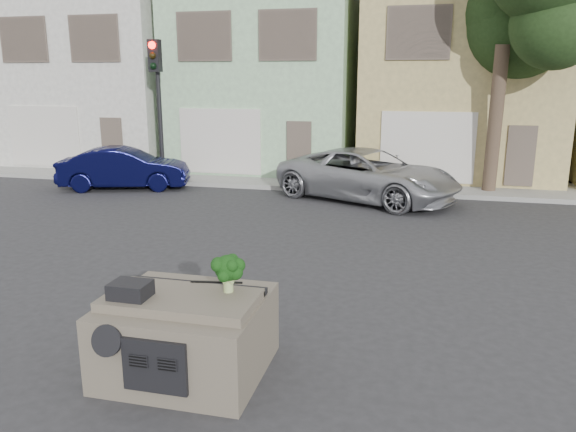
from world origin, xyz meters
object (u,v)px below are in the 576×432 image
at_px(silver_pickup, 367,200).
at_px(traffic_signal, 159,112).
at_px(navy_sedan, 126,189).
at_px(broccoli, 228,273).

distance_m(silver_pickup, traffic_signal, 8.21).
bearing_deg(silver_pickup, traffic_signal, 104.51).
bearing_deg(silver_pickup, navy_sedan, 115.16).
xyz_separation_m(silver_pickup, broccoli, (-0.65, -11.08, 1.37)).
distance_m(traffic_signal, broccoli, 14.29).
relative_size(silver_pickup, traffic_signal, 1.13).
relative_size(navy_sedan, traffic_signal, 0.85).
height_order(traffic_signal, broccoli, traffic_signal).
xyz_separation_m(traffic_signal, broccoli, (7.04, -12.38, -1.18)).
height_order(navy_sedan, broccoli, broccoli).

